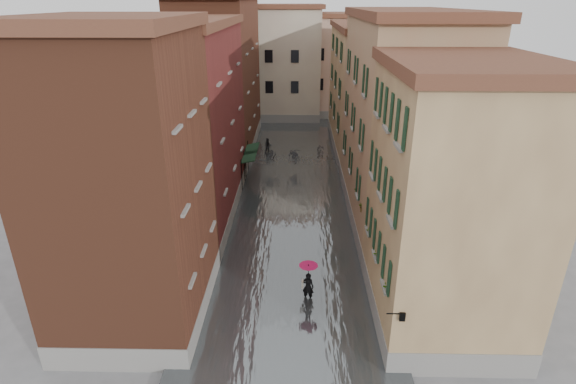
# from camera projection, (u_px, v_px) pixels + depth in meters

# --- Properties ---
(ground) EXTENTS (120.00, 120.00, 0.00)m
(ground) POSITION_uv_depth(u_px,v_px,m) (290.00, 287.00, 23.76)
(ground) COLOR slate
(ground) RESTS_ON ground
(floodwater) EXTENTS (10.00, 60.00, 0.20)m
(floodwater) POSITION_uv_depth(u_px,v_px,m) (293.00, 190.00, 35.65)
(floodwater) COLOR #51575A
(floodwater) RESTS_ON ground
(building_left_near) EXTENTS (6.00, 8.00, 13.00)m
(building_left_near) POSITION_uv_depth(u_px,v_px,m) (128.00, 188.00, 19.48)
(building_left_near) COLOR brown
(building_left_near) RESTS_ON ground
(building_left_mid) EXTENTS (6.00, 14.00, 12.50)m
(building_left_mid) POSITION_uv_depth(u_px,v_px,m) (187.00, 127.00, 29.68)
(building_left_mid) COLOR maroon
(building_left_mid) RESTS_ON ground
(building_left_far) EXTENTS (6.00, 16.00, 14.00)m
(building_left_far) POSITION_uv_depth(u_px,v_px,m) (222.00, 78.00, 43.16)
(building_left_far) COLOR brown
(building_left_far) RESTS_ON ground
(building_right_near) EXTENTS (6.00, 8.00, 11.50)m
(building_right_near) POSITION_uv_depth(u_px,v_px,m) (450.00, 206.00, 19.51)
(building_right_near) COLOR #8B6948
(building_right_near) RESTS_ON ground
(building_right_mid) EXTENTS (6.00, 14.00, 13.00)m
(building_right_mid) POSITION_uv_depth(u_px,v_px,m) (399.00, 124.00, 29.32)
(building_right_mid) COLOR #987F5C
(building_right_mid) RESTS_ON ground
(building_right_far) EXTENTS (6.00, 16.00, 11.50)m
(building_right_far) POSITION_uv_depth(u_px,v_px,m) (366.00, 92.00, 43.39)
(building_right_far) COLOR #8B6948
(building_right_far) RESTS_ON ground
(building_end_cream) EXTENTS (12.00, 9.00, 13.00)m
(building_end_cream) POSITION_uv_depth(u_px,v_px,m) (271.00, 64.00, 56.14)
(building_end_cream) COLOR beige
(building_end_cream) RESTS_ON ground
(building_end_pink) EXTENTS (10.00, 9.00, 12.00)m
(building_end_pink) POSITION_uv_depth(u_px,v_px,m) (342.00, 67.00, 58.00)
(building_end_pink) COLOR tan
(building_end_pink) RESTS_ON ground
(awning_near) EXTENTS (1.09, 2.82, 2.80)m
(awning_near) POSITION_uv_depth(u_px,v_px,m) (249.00, 157.00, 35.63)
(awning_near) COLOR #16321D
(awning_near) RESTS_ON ground
(awning_far) EXTENTS (1.09, 2.93, 2.80)m
(awning_far) POSITION_uv_depth(u_px,v_px,m) (251.00, 150.00, 37.43)
(awning_far) COLOR #16321D
(awning_far) RESTS_ON ground
(wall_lantern) EXTENTS (0.71, 0.22, 0.35)m
(wall_lantern) POSITION_uv_depth(u_px,v_px,m) (401.00, 316.00, 16.97)
(wall_lantern) COLOR black
(wall_lantern) RESTS_ON ground
(window_planters) EXTENTS (0.59, 10.91, 0.84)m
(window_planters) POSITION_uv_depth(u_px,v_px,m) (371.00, 225.00, 22.73)
(window_planters) COLOR brown
(window_planters) RESTS_ON ground
(pedestrian_main) EXTENTS (0.96, 0.96, 2.06)m
(pedestrian_main) POSITION_uv_depth(u_px,v_px,m) (308.00, 279.00, 22.24)
(pedestrian_main) COLOR black
(pedestrian_main) RESTS_ON ground
(pedestrian_far) EXTENTS (0.86, 0.74, 1.55)m
(pedestrian_far) POSITION_uv_depth(u_px,v_px,m) (268.00, 146.00, 43.94)
(pedestrian_far) COLOR black
(pedestrian_far) RESTS_ON ground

